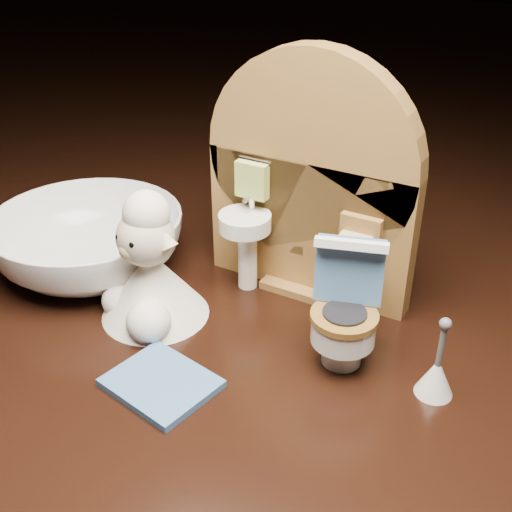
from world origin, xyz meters
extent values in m
cube|color=black|center=(0.00, 0.00, -0.05)|extent=(2.50, 2.50, 0.10)
cube|color=olive|center=(0.00, 0.07, 0.04)|extent=(0.13, 0.02, 0.09)
cylinder|color=olive|center=(0.00, 0.07, 0.09)|extent=(0.13, 0.02, 0.13)
cube|color=olive|center=(0.00, 0.07, 0.00)|extent=(0.05, 0.04, 0.01)
cylinder|color=white|center=(-0.03, 0.05, 0.02)|extent=(0.01, 0.01, 0.04)
cylinder|color=white|center=(-0.03, 0.04, 0.05)|extent=(0.03, 0.03, 0.01)
cylinder|color=silver|center=(-0.03, 0.05, 0.06)|extent=(0.00, 0.00, 0.01)
cube|color=#AEC556|center=(-0.03, 0.05, 0.07)|extent=(0.02, 0.01, 0.02)
cube|color=olive|center=(0.04, 0.06, 0.05)|extent=(0.02, 0.01, 0.02)
cylinder|color=tan|center=(0.04, 0.05, 0.05)|extent=(0.02, 0.02, 0.02)
cylinder|color=white|center=(0.05, 0.01, 0.01)|extent=(0.02, 0.02, 0.02)
cylinder|color=white|center=(0.05, 0.00, 0.02)|extent=(0.03, 0.03, 0.01)
cylinder|color=brown|center=(0.05, 0.00, 0.03)|extent=(0.04, 0.04, 0.00)
cube|color=white|center=(0.04, 0.02, 0.02)|extent=(0.03, 0.02, 0.04)
cube|color=#416896|center=(0.04, 0.02, 0.05)|extent=(0.04, 0.02, 0.04)
cube|color=white|center=(0.05, 0.01, 0.07)|extent=(0.04, 0.02, 0.01)
cylinder|color=gold|center=(0.05, 0.03, 0.05)|extent=(0.01, 0.01, 0.01)
cube|color=#416896|center=(-0.02, -0.06, 0.00)|extent=(0.06, 0.05, 0.00)
cone|color=white|center=(0.10, 0.01, 0.01)|extent=(0.02, 0.02, 0.02)
cylinder|color=#59595B|center=(0.10, 0.01, 0.03)|extent=(0.00, 0.00, 0.03)
sphere|color=#59595B|center=(0.10, 0.01, 0.04)|extent=(0.01, 0.01, 0.01)
cone|color=white|center=(-0.07, -0.01, 0.02)|extent=(0.06, 0.06, 0.04)
sphere|color=white|center=(-0.05, -0.03, 0.01)|extent=(0.03, 0.03, 0.03)
sphere|color=white|center=(-0.08, -0.02, 0.01)|extent=(0.02, 0.02, 0.02)
sphere|color=beige|center=(-0.07, -0.01, 0.05)|extent=(0.03, 0.03, 0.03)
sphere|color=tan|center=(-0.07, -0.02, 0.05)|extent=(0.01, 0.01, 0.01)
sphere|color=white|center=(-0.07, -0.01, 0.07)|extent=(0.03, 0.03, 0.03)
cone|color=beige|center=(-0.08, 0.00, 0.06)|extent=(0.02, 0.01, 0.02)
cone|color=beige|center=(-0.05, -0.01, 0.06)|extent=(0.02, 0.01, 0.02)
sphere|color=black|center=(-0.07, -0.02, 0.06)|extent=(0.00, 0.00, 0.00)
sphere|color=black|center=(-0.06, -0.02, 0.06)|extent=(0.00, 0.00, 0.00)
imported|color=white|center=(-0.13, 0.01, 0.02)|extent=(0.12, 0.12, 0.04)
camera|label=1|loc=(0.14, -0.25, 0.22)|focal=45.00mm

